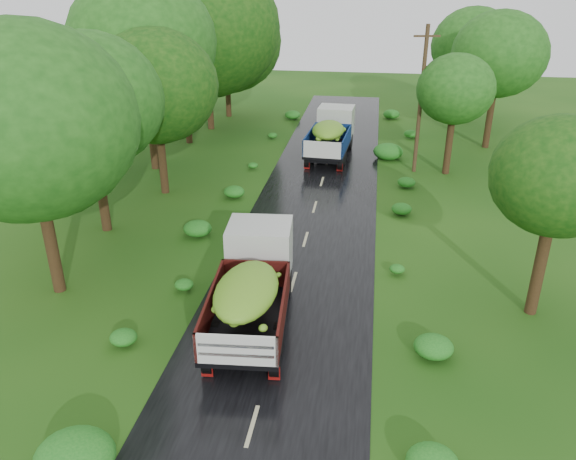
# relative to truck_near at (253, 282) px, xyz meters

# --- Properties ---
(ground) EXTENTS (120.00, 120.00, 0.00)m
(ground) POSITION_rel_truck_near_xyz_m (1.00, -5.04, -1.63)
(ground) COLOR #13400D
(ground) RESTS_ON ground
(road) EXTENTS (6.50, 80.00, 0.02)m
(road) POSITION_rel_truck_near_xyz_m (1.00, -0.04, -1.62)
(road) COLOR black
(road) RESTS_ON ground
(road_lines) EXTENTS (0.12, 69.60, 0.00)m
(road_lines) POSITION_rel_truck_near_xyz_m (1.00, 0.96, -1.61)
(road_lines) COLOR #BFB78C
(road_lines) RESTS_ON road
(truck_near) EXTENTS (2.94, 7.03, 2.89)m
(truck_near) POSITION_rel_truck_near_xyz_m (0.00, 0.00, 0.00)
(truck_near) COLOR black
(truck_near) RESTS_ON ground
(truck_far) EXTENTS (2.90, 7.06, 2.91)m
(truck_far) POSITION_rel_truck_near_xyz_m (1.09, 20.12, 0.01)
(truck_far) COLOR black
(truck_far) RESTS_ON ground
(utility_pole) EXTENTS (1.52, 0.39, 8.73)m
(utility_pole) POSITION_rel_truck_near_xyz_m (6.51, 17.75, 2.86)
(utility_pole) COLOR #382616
(utility_pole) RESTS_ON ground
(trees_left) EXTENTS (6.00, 33.36, 9.70)m
(trees_left) POSITION_rel_truck_near_xyz_m (-8.74, 17.74, 5.12)
(trees_left) COLOR black
(trees_left) RESTS_ON ground
(trees_right) EXTENTS (6.66, 32.55, 8.00)m
(trees_right) POSITION_rel_truck_near_xyz_m (10.65, 21.09, 4.14)
(trees_right) COLOR black
(trees_right) RESTS_ON ground
(shrubs) EXTENTS (11.90, 44.00, 0.70)m
(shrubs) POSITION_rel_truck_near_xyz_m (1.00, 8.96, -1.28)
(shrubs) COLOR #18671A
(shrubs) RESTS_ON ground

